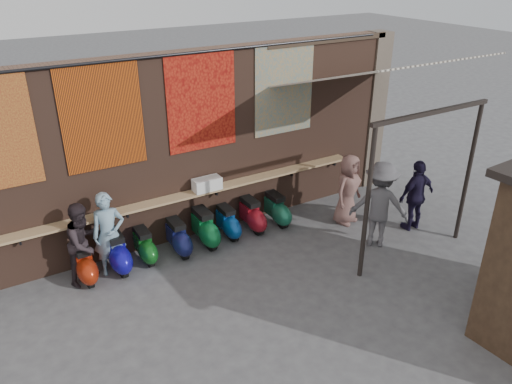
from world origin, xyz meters
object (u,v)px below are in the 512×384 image
Objects in this scene: diner_left at (109,234)px; shopper_grey at (380,204)px; diner_right at (84,243)px; shopper_tan at (348,189)px; scooter_stool_4 at (205,228)px; scooter_stool_3 at (178,238)px; scooter_stool_5 at (228,223)px; shelf_box at (207,184)px; scooter_stool_7 at (277,210)px; scooter_stool_1 at (117,253)px; scooter_stool_0 at (85,264)px; scooter_stool_2 at (145,246)px; shopper_navy at (416,195)px; scooter_stool_6 at (252,215)px.

shopper_grey reaches higher than diner_left.
diner_right is 5.79m from shopper_tan.
scooter_stool_3 is at bearing -177.00° from scooter_stool_4.
shopper_grey reaches higher than scooter_stool_5.
scooter_stool_7 is at bearing -11.58° from shelf_box.
scooter_stool_1 is at bearing -33.92° from diner_right.
shopper_grey is (3.19, -1.86, 0.55)m from scooter_stool_4.
shelf_box is 3.67m from shopper_grey.
scooter_stool_7 is 0.46× the size of shopper_tan.
scooter_stool_1 reaches higher than scooter_stool_0.
scooter_stool_1 is at bearing 24.49° from shopper_grey.
scooter_stool_1 is 0.51× the size of shopper_tan.
scooter_stool_0 is 0.73m from diner_left.
scooter_stool_1 is 1.15× the size of scooter_stool_5.
diner_right is (-1.15, -0.04, 0.47)m from scooter_stool_2.
scooter_stool_7 is at bearing -33.46° from shopper_navy.
scooter_stool_1 is 0.57m from scooter_stool_2.
diner_left is at bearing -179.13° from scooter_stool_5.
scooter_stool_3 is at bearing -176.15° from scooter_stool_5.
scooter_stool_4 reaches higher than scooter_stool_3.
shelf_box is at bearing 163.73° from scooter_stool_6.
scooter_stool_5 is (3.11, 0.06, -0.02)m from scooter_stool_0.
scooter_stool_2 is at bearing -16.63° from shopper_navy.
diner_left is (-2.00, 0.01, 0.46)m from scooter_stool_4.
scooter_stool_6 is at bearing 10.39° from diner_left.
shopper_grey is (5.72, -1.84, 0.58)m from scooter_stool_0.
diner_right is at bearing 26.48° from shopper_grey.
shelf_box is 2.32m from scooter_stool_1.
scooter_stool_5 is at bearing 177.13° from scooter_stool_7.
shopper_navy reaches higher than scooter_stool_5.
shelf_box is 0.36× the size of shopper_tan.
scooter_stool_4 is (0.63, 0.03, 0.03)m from scooter_stool_3.
shopper_grey is at bearing -52.93° from diner_right.
shopper_tan is at bearing -49.39° from shopper_grey.
shelf_box is at bearing 141.72° from shopper_tan.
shelf_box reaches higher than scooter_stool_0.
scooter_stool_4 is 3.38m from shopper_tan.
shelf_box is 0.83× the size of scooter_stool_5.
diner_left reaches higher than scooter_stool_1.
scooter_stool_7 is at bearing -34.97° from diner_right.
scooter_stool_2 is at bearing 3.17° from scooter_stool_0.
diner_right is (-1.84, 0.04, 0.45)m from scooter_stool_3.
scooter_stool_2 is at bearing 21.78° from shopper_grey.
scooter_stool_5 is 0.94× the size of scooter_stool_6.
scooter_stool_0 is 0.47× the size of diner_right.
scooter_stool_4 is at bearing -0.50° from scooter_stool_1.
shopper_tan reaches higher than diner_right.
scooter_stool_1 reaches higher than scooter_stool_5.
shopper_grey is at bearing -36.36° from shelf_box.
scooter_stool_5 is at bearing -33.93° from diner_right.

